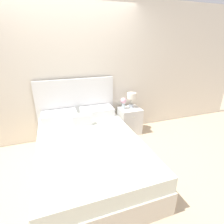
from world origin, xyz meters
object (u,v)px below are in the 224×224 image
table_lamp (131,97)px  flower_vase (123,102)px  bed (88,150)px  nightstand (129,120)px

table_lamp → flower_vase: table_lamp is taller
bed → table_lamp: size_ratio=7.02×
nightstand → bed: bearing=-143.1°
bed → nightstand: bed is taller
bed → nightstand: 1.34m
bed → nightstand: (1.07, 0.80, -0.01)m
nightstand → table_lamp: bearing=50.5°
nightstand → flower_vase: (-0.13, 0.04, 0.42)m
bed → nightstand: bearing=36.9°
nightstand → flower_vase: flower_vase is taller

